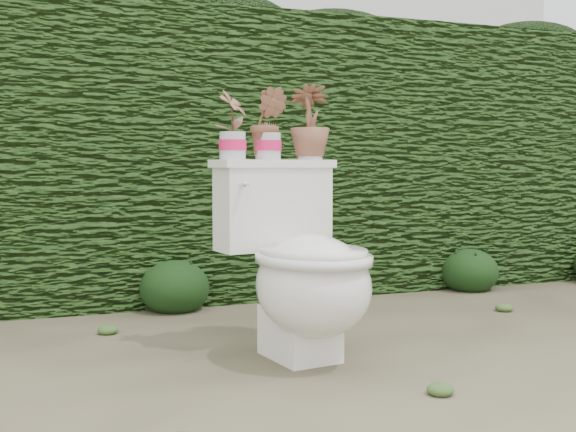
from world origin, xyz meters
name	(u,v)px	position (x,y,z in m)	size (l,w,h in m)	color
ground	(328,353)	(0.00, 0.00, 0.00)	(60.00, 60.00, 0.00)	#7C7455
hedge	(220,158)	(0.00, 1.60, 0.80)	(8.00, 1.00, 1.60)	#335B1E
house_wall	(169,60)	(0.60, 6.00, 2.00)	(8.00, 3.50, 4.00)	silver
toilet	(302,269)	(-0.13, -0.04, 0.36)	(0.55, 0.73, 0.78)	white
potted_plant_left	(233,126)	(-0.35, 0.17, 0.91)	(0.14, 0.09, 0.26)	#2F651F
potted_plant_center	(268,126)	(-0.19, 0.19, 0.91)	(0.15, 0.12, 0.28)	#2F651F
potted_plant_right	(310,124)	(0.01, 0.22, 0.93)	(0.17, 0.17, 0.30)	#2F651F
liriope_clump_2	(175,282)	(-0.39, 1.08, 0.15)	(0.36, 0.36, 0.29)	#1D3C15
liriope_clump_3	(312,276)	(0.39, 1.11, 0.13)	(0.32, 0.32, 0.26)	#1D3C15
liriope_clump_4	(469,267)	(1.41, 1.06, 0.14)	(0.35, 0.35, 0.28)	#1D3C15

